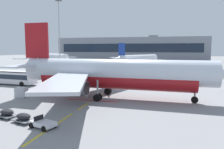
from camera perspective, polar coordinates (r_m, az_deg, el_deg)
name	(u,v)px	position (r m, az deg, el deg)	size (l,w,h in m)	color
ground	(223,87)	(51.13, 26.52, -2.90)	(400.00, 400.00, 0.00)	gray
apron_paint_markings	(116,85)	(48.46, 0.92, -2.69)	(8.00, 96.87, 0.01)	yellow
airliner_foreground	(112,73)	(35.27, -0.12, 0.29)	(34.74, 34.62, 12.20)	silver
airliner_mid_left	(49,58)	(109.11, -15.71, 4.15)	(29.69, 27.84, 11.16)	silver
airliner_far_center	(138,59)	(100.65, 6.72, 3.97)	(25.63, 27.19, 10.10)	silver
apron_shuttle_bus	(11,76)	(53.91, -24.39, -0.46)	(12.20, 3.72, 3.00)	silver
baggage_train	(15,115)	(27.21, -23.47, -9.51)	(11.47, 5.05, 1.14)	silver
uld_cargo_container	(21,93)	(38.91, -22.09, -4.29)	(1.80, 1.77, 1.60)	#B7BCC6
apron_light_mast_near	(59,27)	(88.94, -13.36, 11.81)	(1.80, 1.80, 26.15)	slate
terminal_satellite	(132,49)	(154.85, 5.06, 6.48)	(97.09, 25.88, 16.64)	gray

